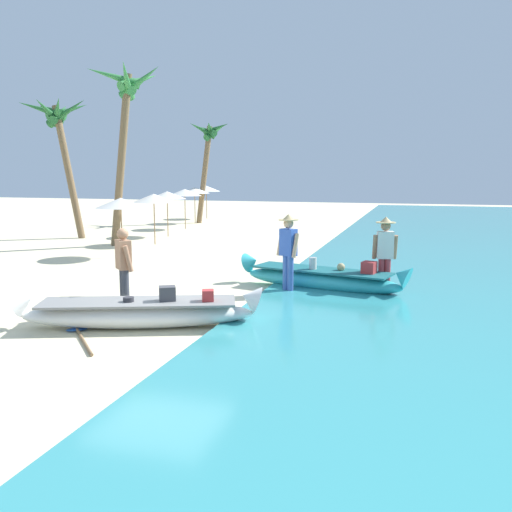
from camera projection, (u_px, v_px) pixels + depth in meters
The scene contains 16 objects.
ground_plane at pixel (158, 313), 10.97m from camera, with size 80.00×80.00×0.00m, color beige.
boat_white_foreground at pixel (139, 312), 9.93m from camera, with size 4.30×2.16×0.79m.
boat_cyan_midground at pixel (322, 278), 13.00m from camera, with size 4.18×1.74×0.81m.
person_vendor_hatted at pixel (288, 248), 12.49m from camera, with size 0.58×0.46×1.81m.
person_tourist_customer at pixel (124, 266), 10.70m from camera, with size 0.53×0.52×1.68m.
person_vendor_assistant at pixel (385, 249), 12.64m from camera, with size 0.58×0.44×1.74m.
parasol_row_0 at pixel (121, 203), 17.82m from camera, with size 1.60×1.60×1.91m.
parasol_row_1 at pixel (154, 198), 21.00m from camera, with size 1.60×1.60×1.91m.
parasol_row_2 at pixel (167, 195), 23.59m from camera, with size 1.60×1.60×1.91m.
parasol_row_3 at pixel (185, 192), 26.71m from camera, with size 1.60×1.60×1.91m.
parasol_row_4 at pixel (195, 190), 29.69m from camera, with size 1.60×1.60×1.91m.
parasol_row_5 at pixel (206, 189), 32.55m from camera, with size 1.60×1.60×1.91m.
palm_tree_tall_inland at pixel (208, 142), 29.37m from camera, with size 2.50×2.59×5.40m.
palm_tree_leaning_seaward at pixel (126, 105), 19.98m from camera, with size 2.67×2.87×6.51m.
palm_tree_mid_cluster at pixel (59, 124), 22.84m from camera, with size 2.95×2.71×5.73m.
paddle at pixel (81, 337), 9.30m from camera, with size 1.24×1.34×0.05m.
Camera 1 is at (4.86, -9.70, 2.74)m, focal length 39.40 mm.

